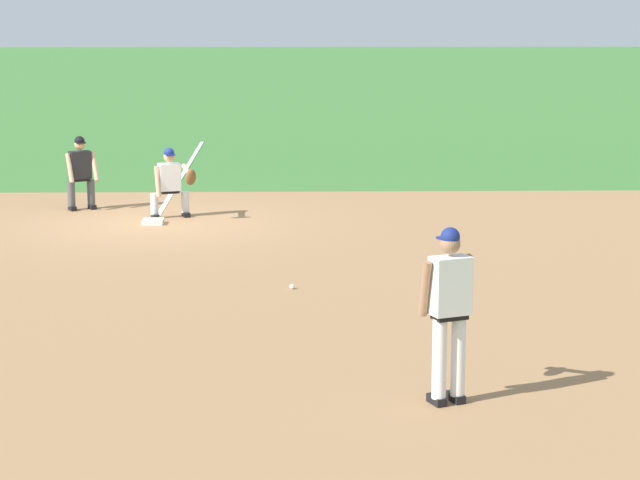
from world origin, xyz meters
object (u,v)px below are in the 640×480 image
Objects in this scene: first_base_bag at (153,222)px; first_baseman at (171,180)px; baseball at (292,287)px; umpire at (81,170)px; pitcher at (449,304)px.

first_base_bag is 0.97m from first_baseman.
first_baseman reaches higher than baseball.
baseball is 0.06× the size of first_baseman.
baseball is 0.05× the size of umpire.
first_baseman is 0.92× the size of umpire.
first_baseman is at bearing -25.80° from first_base_bag.
umpire is at bearing 62.01° from first_baseman.
first_baseman is at bearing 21.11° from baseball.
first_baseman is 2.12m from umpire.
pitcher is (-5.13, -1.61, 1.02)m from baseball.
baseball is 8.06m from umpire.
first_base_bag is 11.25m from pitcher.
pitcher is 1.27× the size of umpire.
pitcher is 1.39× the size of first_baseman.
baseball is 6.34m from first_baseman.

